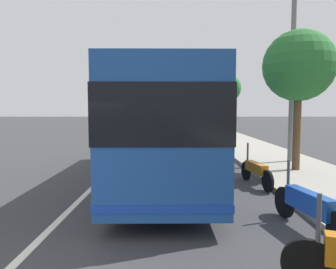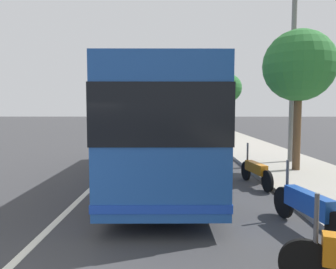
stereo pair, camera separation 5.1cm
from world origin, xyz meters
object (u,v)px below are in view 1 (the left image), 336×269
at_px(roadside_tree_far_block, 227,88).
at_px(coach_bus, 164,123).
at_px(motorcycle_far_end, 309,207).
at_px(car_far_distant, 166,121).
at_px(car_oncoming, 174,125).
at_px(car_ahead_same_lane, 137,124).
at_px(car_behind_bus, 127,126).
at_px(utility_pole, 293,61).
at_px(motorcycle_angled, 256,171).
at_px(roadside_tree_mid_block, 299,67).

bearing_deg(roadside_tree_far_block, coach_bus, 163.75).
distance_m(coach_bus, motorcycle_far_end, 5.64).
bearing_deg(car_far_distant, roadside_tree_far_block, -160.92).
xyz_separation_m(car_oncoming, roadside_tree_far_block, (-5.58, -4.65, 3.55)).
bearing_deg(coach_bus, car_ahead_same_lane, 6.87).
distance_m(car_behind_bus, utility_pole, 21.36).
distance_m(car_far_distant, roadside_tree_far_block, 18.38).
relative_size(coach_bus, car_ahead_same_lane, 2.62).
distance_m(motorcycle_far_end, motorcycle_angled, 3.76).
relative_size(coach_bus, roadside_tree_far_block, 1.88).
xyz_separation_m(coach_bus, car_far_distant, (34.91, 0.45, -1.20)).
relative_size(car_behind_bus, utility_pole, 0.52).
relative_size(motorcycle_angled, roadside_tree_mid_block, 0.42).
height_order(car_far_distant, car_behind_bus, car_far_distant).
distance_m(motorcycle_angled, roadside_tree_far_block, 19.17).
bearing_deg(car_behind_bus, roadside_tree_mid_block, 25.71).
bearing_deg(motorcycle_far_end, coach_bus, 20.36).
bearing_deg(utility_pole, car_oncoming, 13.37).
relative_size(motorcycle_angled, car_far_distant, 0.53).
bearing_deg(utility_pole, coach_bus, 119.03).
distance_m(roadside_tree_mid_block, utility_pole, 2.04).
height_order(car_ahead_same_lane, roadside_tree_mid_block, roadside_tree_mid_block).
bearing_deg(roadside_tree_mid_block, coach_bus, 102.26).
relative_size(roadside_tree_mid_block, roadside_tree_far_block, 0.94).
bearing_deg(coach_bus, car_oncoming, -2.47).
height_order(car_far_distant, roadside_tree_far_block, roadside_tree_far_block).
bearing_deg(car_ahead_same_lane, roadside_tree_mid_block, 16.76).
bearing_deg(motorcycle_angled, car_behind_bus, 8.12).
distance_m(car_behind_bus, roadside_tree_mid_block, 22.78).
height_order(motorcycle_angled, roadside_tree_mid_block, roadside_tree_mid_block).
bearing_deg(roadside_tree_mid_block, car_far_distant, 8.94).
bearing_deg(car_ahead_same_lane, motorcycle_angled, 11.92).
xyz_separation_m(car_ahead_same_lane, roadside_tree_mid_block, (-26.86, -8.82, 3.24)).
height_order(motorcycle_far_end, utility_pole, utility_pole).
bearing_deg(car_behind_bus, car_ahead_same_lane, 179.16).
relative_size(motorcycle_far_end, motorcycle_angled, 1.08).
xyz_separation_m(coach_bus, car_ahead_same_lane, (27.92, 3.95, -1.24)).
bearing_deg(motorcycle_angled, car_far_distant, -4.09).
distance_m(coach_bus, car_ahead_same_lane, 28.22).
bearing_deg(car_ahead_same_lane, coach_bus, 6.62).
bearing_deg(car_far_distant, motorcycle_far_end, -174.29).
bearing_deg(car_oncoming, motorcycle_far_end, -179.57).
height_order(car_behind_bus, roadside_tree_far_block, roadside_tree_far_block).
xyz_separation_m(car_far_distant, roadside_tree_far_block, (-17.13, -5.63, 3.55)).
bearing_deg(motorcycle_far_end, utility_pole, -29.62).
xyz_separation_m(car_far_distant, utility_pole, (-31.93, -5.82, 3.69)).
bearing_deg(car_far_distant, car_oncoming, -174.29).
bearing_deg(car_behind_bus, car_oncoming, 111.22).
bearing_deg(roadside_tree_far_block, car_oncoming, 39.82).
xyz_separation_m(car_far_distant, car_behind_bus, (-13.22, 3.79, -0.02)).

